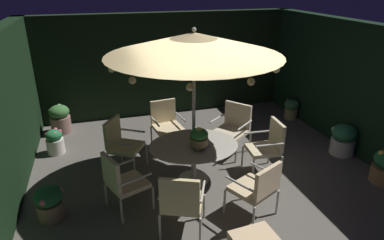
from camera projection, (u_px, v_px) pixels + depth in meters
ground_plane at (212, 183)px, 5.94m from camera, size 6.84×7.59×0.02m
hedge_backdrop_rear at (166, 64)px, 8.65m from camera, size 6.84×0.30×2.58m
hedge_backdrop_right at (378, 97)px, 6.29m from camera, size 0.30×7.59×2.58m
patio_dining_table at (194, 150)px, 5.81m from camera, size 1.55×1.30×0.71m
patio_umbrella at (194, 44)px, 5.10m from camera, size 2.75×2.75×2.67m
centerpiece_planter at (199, 137)px, 5.51m from camera, size 0.31×0.31×0.40m
patio_chair_north at (166, 122)px, 6.97m from camera, size 0.66×0.67×1.01m
patio_chair_northeast at (121, 142)px, 6.15m from camera, size 0.78×0.79×1.01m
patio_chair_east at (122, 180)px, 5.04m from camera, size 0.73×0.73×0.97m
patio_chair_southeast at (181, 200)px, 4.56m from camera, size 0.76×0.74×0.99m
patio_chair_south at (258, 186)px, 4.90m from camera, size 0.80×0.78×0.93m
patio_chair_southwest at (268, 144)px, 6.08m from camera, size 0.61×0.61×1.00m
patio_chair_west at (233, 126)px, 6.86m from camera, size 0.89×0.89×0.99m
ottoman_footrest at (255, 240)px, 4.18m from camera, size 0.59×0.48×0.39m
potted_plant_front_corner at (343, 139)px, 6.81m from camera, size 0.49×0.49×0.64m
potted_plant_left_far at (49, 202)px, 4.96m from camera, size 0.42×0.42×0.54m
potted_plant_left_near at (55, 141)px, 6.86m from camera, size 0.35×0.35×0.52m
potted_plant_right_near at (291, 108)px, 8.55m from camera, size 0.37×0.37×0.51m
potted_plant_back_left at (60, 119)px, 7.77m from camera, size 0.45×0.45×0.66m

